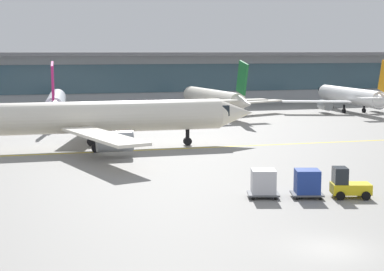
# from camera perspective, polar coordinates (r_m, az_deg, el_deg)

# --- Properties ---
(ground_plane) EXTENTS (400.00, 400.00, 0.00)m
(ground_plane) POSITION_cam_1_polar(r_m,az_deg,el_deg) (32.66, 12.65, -10.08)
(ground_plane) COLOR gray
(taxiway_centreline_stripe) EXTENTS (110.00, 1.41, 0.01)m
(taxiway_centreline_stripe) POSITION_cam_1_polar(r_m,az_deg,el_deg) (62.31, -7.06, -1.44)
(taxiway_centreline_stripe) COLOR yellow
(taxiway_centreline_stripe) RESTS_ON ground_plane
(terminal_concourse) EXTENTS (184.26, 11.00, 9.60)m
(terminal_concourse) POSITION_cam_1_polar(r_m,az_deg,el_deg) (115.11, -8.20, 5.20)
(terminal_concourse) COLOR #9EA3A8
(terminal_concourse) RESTS_ON ground_plane
(gate_airplane_2) EXTENTS (24.01, 25.92, 8.58)m
(gate_airplane_2) POSITION_cam_1_polar(r_m,az_deg,el_deg) (90.79, -12.32, 2.95)
(gate_airplane_2) COLOR silver
(gate_airplane_2) RESTS_ON ground_plane
(gate_airplane_3) EXTENTS (23.98, 25.92, 8.58)m
(gate_airplane_3) POSITION_cam_1_polar(r_m,az_deg,el_deg) (96.49, 1.94, 3.40)
(gate_airplane_3) COLOR silver
(gate_airplane_3) RESTS_ON ground_plane
(gate_airplane_4) EXTENTS (24.08, 25.89, 8.58)m
(gate_airplane_4) POSITION_cam_1_polar(r_m,az_deg,el_deg) (104.23, 14.31, 3.49)
(gate_airplane_4) COLOR white
(gate_airplane_4) RESTS_ON ground_plane
(taxiing_regional_jet) EXTENTS (31.79, 29.65, 10.56)m
(taxiing_regional_jet) POSITION_cam_1_polar(r_m,az_deg,el_deg) (63.80, -7.75, 1.63)
(taxiing_regional_jet) COLOR silver
(taxiing_regional_jet) RESTS_ON ground_plane
(baggage_tug) EXTENTS (2.88, 2.18, 2.10)m
(baggage_tug) POSITION_cam_1_polar(r_m,az_deg,el_deg) (43.62, 14.01, -4.39)
(baggage_tug) COLOR yellow
(baggage_tug) RESTS_ON ground_plane
(cargo_dolly_lead) EXTENTS (2.45, 2.11, 1.94)m
(cargo_dolly_lead) POSITION_cam_1_polar(r_m,az_deg,el_deg) (43.01, 10.47, -4.24)
(cargo_dolly_lead) COLOR #595B60
(cargo_dolly_lead) RESTS_ON ground_plane
(cargo_dolly_trailing) EXTENTS (2.45, 2.11, 1.94)m
(cargo_dolly_trailing) POSITION_cam_1_polar(r_m,az_deg,el_deg) (42.57, 6.53, -4.29)
(cargo_dolly_trailing) COLOR #595B60
(cargo_dolly_trailing) RESTS_ON ground_plane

